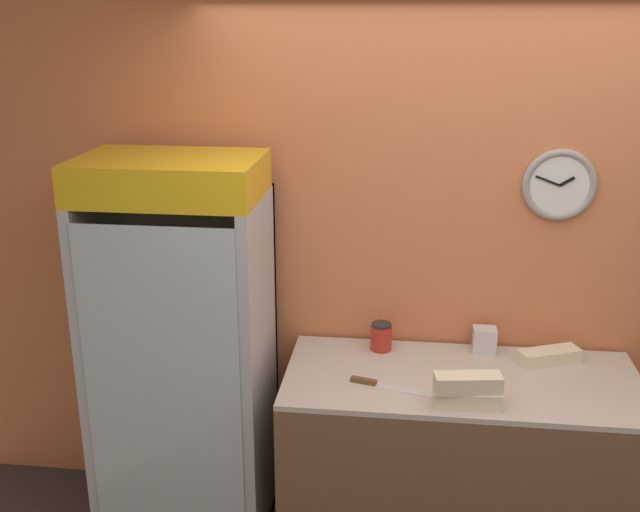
{
  "coord_description": "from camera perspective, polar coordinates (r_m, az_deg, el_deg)",
  "views": [
    {
      "loc": [
        -0.26,
        -2.16,
        2.47
      ],
      "look_at": [
        -0.65,
        0.91,
        1.45
      ],
      "focal_mm": 42.0,
      "sensor_mm": 36.0,
      "label": 1
    }
  ],
  "objects": [
    {
      "name": "sandwich_stack_bottom",
      "position": [
        3.2,
        11.12,
        -10.61
      ],
      "size": [
        0.28,
        0.11,
        0.07
      ],
      "color": "beige",
      "rests_on": "prep_counter"
    },
    {
      "name": "chefs_knife",
      "position": [
        3.32,
        4.59,
        -9.74
      ],
      "size": [
        0.37,
        0.13,
        0.02
      ],
      "color": "silver",
      "rests_on": "prep_counter"
    },
    {
      "name": "sandwich_flat_left",
      "position": [
        3.67,
        17.07,
        -7.29
      ],
      "size": [
        0.31,
        0.21,
        0.06
      ],
      "color": "beige",
      "rests_on": "prep_counter"
    },
    {
      "name": "sandwich_stack_middle",
      "position": [
        3.17,
        11.2,
        -9.46
      ],
      "size": [
        0.29,
        0.13,
        0.07
      ],
      "color": "beige",
      "rests_on": "sandwich_stack_bottom"
    },
    {
      "name": "napkin_dispenser",
      "position": [
        3.69,
        12.42,
        -6.25
      ],
      "size": [
        0.11,
        0.09,
        0.12
      ],
      "color": "silver",
      "rests_on": "prep_counter"
    },
    {
      "name": "beverage_cooler",
      "position": [
        3.63,
        -10.3,
        -5.62
      ],
      "size": [
        0.8,
        0.62,
        1.87
      ],
      "color": "#B2B7BC",
      "rests_on": "ground_plane"
    },
    {
      "name": "prep_counter",
      "position": [
        3.68,
        10.39,
        -15.36
      ],
      "size": [
        1.59,
        0.71,
        0.91
      ],
      "color": "brown",
      "rests_on": "ground_plane"
    },
    {
      "name": "condiment_jar",
      "position": [
        3.63,
        4.69,
        -6.14
      ],
      "size": [
        0.1,
        0.1,
        0.14
      ],
      "color": "#B72D23",
      "rests_on": "prep_counter"
    },
    {
      "name": "wall_back",
      "position": [
        3.65,
        10.91,
        0.1
      ],
      "size": [
        5.2,
        0.09,
        2.7
      ],
      "color": "#D17547",
      "rests_on": "ground_plane"
    }
  ]
}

